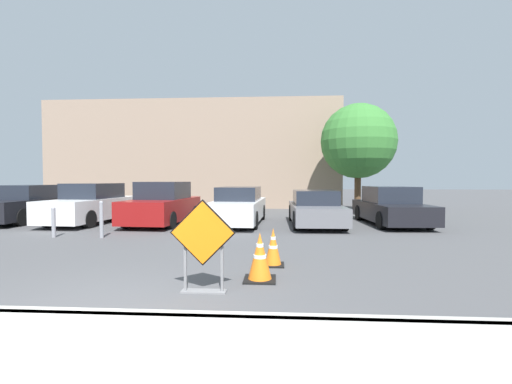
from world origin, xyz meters
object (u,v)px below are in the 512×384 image
(parked_car_second, at_px, (92,205))
(bollard_second, at_px, (54,221))
(road_closed_sign, at_px, (203,242))
(traffic_cone_nearest, at_px, (260,257))
(bollard_nearest, at_px, (101,218))
(parked_car_third, at_px, (163,205))
(parked_car_nearest, at_px, (27,204))
(parked_car_sixth, at_px, (391,207))
(parked_car_fifth, at_px, (315,209))
(traffic_cone_second, at_px, (273,247))
(parked_car_fourth, at_px, (239,207))

(parked_car_second, distance_m, bollard_second, 3.50)
(road_closed_sign, height_order, traffic_cone_nearest, road_closed_sign)
(bollard_nearest, bearing_deg, parked_car_third, 77.28)
(parked_car_nearest, height_order, parked_car_sixth, parked_car_nearest)
(traffic_cone_nearest, xyz_separation_m, parked_car_fifth, (1.71, 7.14, 0.22))
(parked_car_fifth, distance_m, bollard_nearest, 7.30)
(traffic_cone_second, xyz_separation_m, parked_car_second, (-7.23, 6.34, 0.35))
(parked_car_second, bearing_deg, parked_car_third, 179.55)
(road_closed_sign, xyz_separation_m, bollard_second, (-5.48, 4.63, -0.30))
(traffic_cone_second, distance_m, bollard_nearest, 5.83)
(traffic_cone_second, height_order, parked_car_fourth, parked_car_fourth)
(traffic_cone_nearest, relative_size, parked_car_fourth, 0.17)
(parked_car_nearest, bearing_deg, road_closed_sign, 135.78)
(road_closed_sign, bearing_deg, parked_car_sixth, 56.83)
(bollard_second, bearing_deg, bollard_nearest, 0.00)
(bollard_second, bearing_deg, parked_car_nearest, 134.46)
(parked_car_sixth, relative_size, bollard_nearest, 4.12)
(road_closed_sign, xyz_separation_m, parked_car_sixth, (5.43, 8.31, -0.11))
(parked_car_third, height_order, parked_car_fifth, parked_car_third)
(road_closed_sign, relative_size, parked_car_fifth, 0.32)
(road_closed_sign, xyz_separation_m, bollard_nearest, (-4.02, 4.63, -0.20))
(parked_car_fifth, bearing_deg, parked_car_nearest, -3.24)
(bollard_nearest, bearing_deg, road_closed_sign, -49.01)
(road_closed_sign, distance_m, parked_car_fifth, 8.24)
(parked_car_second, xyz_separation_m, parked_car_sixth, (11.63, 0.27, -0.06))
(parked_car_second, bearing_deg, bollard_second, 105.08)
(road_closed_sign, distance_m, parked_car_third, 8.52)
(parked_car_sixth, bearing_deg, parked_car_third, 0.72)
(parked_car_fourth, distance_m, bollard_nearest, 5.04)
(road_closed_sign, distance_m, parked_car_fourth, 8.12)
(parked_car_fourth, relative_size, parked_car_sixth, 1.07)
(parked_car_third, relative_size, parked_car_sixth, 0.95)
(parked_car_fourth, xyz_separation_m, parked_car_fifth, (2.91, -0.26, -0.05))
(parked_car_fourth, distance_m, parked_car_fifth, 2.92)
(road_closed_sign, relative_size, bollard_second, 1.56)
(parked_car_third, bearing_deg, bollard_second, 59.19)
(road_closed_sign, bearing_deg, traffic_cone_second, 58.93)
(traffic_cone_nearest, distance_m, parked_car_nearest, 12.52)
(parked_car_fourth, bearing_deg, bollard_second, 37.01)
(parked_car_sixth, bearing_deg, parked_car_nearest, -2.31)
(traffic_cone_nearest, height_order, traffic_cone_second, traffic_cone_nearest)
(parked_car_nearest, bearing_deg, parked_car_second, 172.68)
(traffic_cone_nearest, bearing_deg, bollard_nearest, 140.98)
(parked_car_third, bearing_deg, road_closed_sign, 115.97)
(bollard_nearest, bearing_deg, parked_car_fifth, 26.19)
(parked_car_nearest, distance_m, bollard_nearest, 6.29)
(parked_car_nearest, bearing_deg, parked_car_sixth, 178.16)
(parked_car_fifth, xyz_separation_m, bollard_nearest, (-6.55, -3.22, -0.04))
(road_closed_sign, bearing_deg, bollard_nearest, 130.99)
(parked_car_second, distance_m, parked_car_fourth, 5.82)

